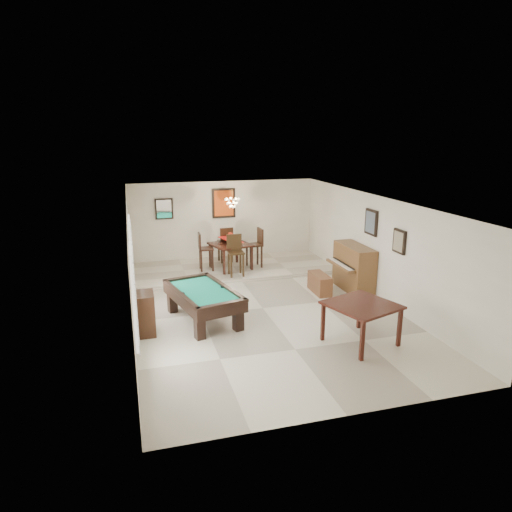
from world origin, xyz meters
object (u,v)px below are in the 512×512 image
dining_chair_east (254,248)px  flower_vase (230,236)px  dining_table (231,254)px  dining_chair_south (236,256)px  pool_table (204,306)px  apothecary_chest (145,314)px  upright_piano (349,268)px  square_table (361,324)px  dining_chair_north (225,244)px  piano_bench (320,283)px  dining_chair_west (206,252)px  chandelier (232,199)px

dining_chair_east → flower_vase: bearing=-98.1°
dining_table → dining_chair_south: (-0.01, -0.75, 0.15)m
flower_vase → pool_table: bearing=-112.0°
pool_table → apothecary_chest: 1.34m
upright_piano → dining_chair_south: (-2.67, 1.74, 0.09)m
pool_table → dining_chair_south: size_ratio=1.81×
square_table → dining_chair_north: 6.37m
pool_table → dining_table: 3.73m
upright_piano → piano_bench: size_ratio=1.63×
flower_vase → upright_piano: bearing=-43.1°
upright_piano → dining_chair_north: (-2.67, 3.25, 0.07)m
dining_chair_north → flower_vase: bearing=85.8°
square_table → piano_bench: 3.03m
upright_piano → flower_vase: 3.68m
dining_chair_west → dining_chair_east: bearing=-89.1°
piano_bench → dining_table: bearing=127.4°
dining_chair_south → chandelier: 1.72m
apothecary_chest → dining_chair_south: size_ratio=0.76×
dining_chair_west → chandelier: chandelier is taller
pool_table → upright_piano: (4.06, 0.96, 0.26)m
apothecary_chest → chandelier: (2.78, 3.90, 1.75)m
dining_chair_north → chandelier: 1.66m
upright_piano → chandelier: 3.97m
square_table → flower_vase: bearing=105.0°
dining_table → dining_chair_west: bearing=179.3°
apothecary_chest → dining_chair_north: bearing=59.6°
piano_bench → dining_table: 3.08m
upright_piano → dining_chair_west: (-3.40, 2.50, 0.07)m
dining_chair_south → dining_chair_north: dining_chair_south is taller
dining_chair_north → chandelier: size_ratio=1.88×
dining_chair_west → dining_chair_east: (1.47, -0.05, 0.03)m
apothecary_chest → flower_vase: (2.69, 3.81, 0.67)m
piano_bench → dining_chair_north: bearing=120.3°
square_table → apothecary_chest: size_ratio=1.36×
dining_chair_east → chandelier: chandelier is taller
dining_table → dining_chair_south: bearing=-91.1°
apothecary_chest → dining_table: dining_table is taller
pool_table → piano_bench: 3.42m
apothecary_chest → flower_vase: bearing=54.8°
square_table → apothecary_chest: (-4.14, 1.62, 0.03)m
upright_piano → flower_vase: bearing=136.9°
square_table → dining_table: bearing=105.0°
apothecary_chest → chandelier: bearing=54.5°
chandelier → dining_chair_north: bearing=98.5°
piano_bench → flower_vase: size_ratio=3.91×
pool_table → upright_piano: 4.18m
dining_table → dining_chair_south: size_ratio=0.91×
square_table → dining_table: size_ratio=1.14×
apothecary_chest → dining_table: (2.69, 3.81, 0.11)m
pool_table → piano_bench: bearing=3.7°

